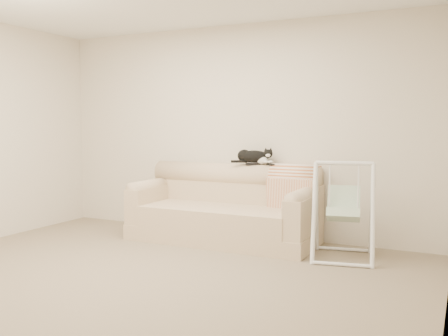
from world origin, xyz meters
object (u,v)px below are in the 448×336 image
at_px(remote_b, 270,164).
at_px(baby_swing, 343,210).
at_px(remote_a, 253,164).
at_px(tuxedo_cat, 254,156).
at_px(sofa, 225,211).

height_order(remote_b, baby_swing, baby_swing).
bearing_deg(remote_a, tuxedo_cat, 71.62).
relative_size(sofa, tuxedo_cat, 4.40).
height_order(remote_a, tuxedo_cat, tuxedo_cat).
height_order(remote_a, remote_b, remote_a).
bearing_deg(tuxedo_cat, remote_b, -1.61).
distance_m(sofa, tuxedo_cat, 0.74).
bearing_deg(remote_b, remote_a, -177.19).
relative_size(remote_a, remote_b, 1.15).
relative_size(tuxedo_cat, baby_swing, 0.49).
distance_m(sofa, remote_b, 0.77).
bearing_deg(sofa, remote_a, 40.63).
bearing_deg(tuxedo_cat, sofa, -137.92).
bearing_deg(remote_a, remote_b, 2.81).
relative_size(remote_a, tuxedo_cat, 0.36).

